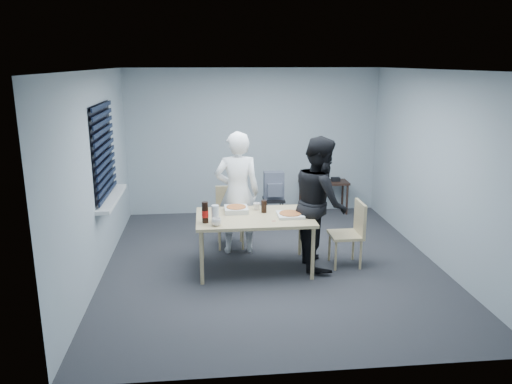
{
  "coord_description": "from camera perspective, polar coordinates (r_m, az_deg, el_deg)",
  "views": [
    {
      "loc": [
        -0.88,
        -6.35,
        2.7
      ],
      "look_at": [
        -0.21,
        0.1,
        1.0
      ],
      "focal_mm": 35.0,
      "sensor_mm": 36.0,
      "label": 1
    }
  ],
  "objects": [
    {
      "name": "mug_a",
      "position": [
        6.17,
        -4.55,
        -3.42
      ],
      "size": [
        0.17,
        0.17,
        0.1
      ],
      "primitive_type": "imported",
      "rotation": [
        0.0,
        0.0,
        0.52
      ],
      "color": "white",
      "rests_on": "dining_table"
    },
    {
      "name": "stool",
      "position": [
        8.36,
        2.03,
        -1.48
      ],
      "size": [
        0.35,
        0.35,
        0.48
      ],
      "color": "black",
      "rests_on": "ground"
    },
    {
      "name": "mug_b",
      "position": [
        6.81,
        0.09,
        -1.64
      ],
      "size": [
        0.1,
        0.1,
        0.09
      ],
      "primitive_type": "imported",
      "color": "white",
      "rests_on": "dining_table"
    },
    {
      "name": "plastic_cups",
      "position": [
        6.28,
        -4.68,
        -2.51
      ],
      "size": [
        0.12,
        0.12,
        0.22
      ],
      "primitive_type": "cylinder",
      "rotation": [
        0.0,
        0.0,
        -0.35
      ],
      "color": "silver",
      "rests_on": "dining_table"
    },
    {
      "name": "chair_right",
      "position": [
        6.86,
        10.91,
        -4.19
      ],
      "size": [
        0.42,
        0.42,
        0.89
      ],
      "color": "tan",
      "rests_on": "ground"
    },
    {
      "name": "dining_table",
      "position": [
        6.56,
        -0.18,
        -3.26
      ],
      "size": [
        1.52,
        0.96,
        0.74
      ],
      "color": "tan",
      "rests_on": "ground"
    },
    {
      "name": "soda_bottle",
      "position": [
        6.27,
        -5.84,
        -2.38
      ],
      "size": [
        0.08,
        0.08,
        0.27
      ],
      "rotation": [
        0.0,
        0.0,
        0.24
      ],
      "color": "black",
      "rests_on": "dining_table"
    },
    {
      "name": "room",
      "position": [
        6.99,
        -16.75,
        3.69
      ],
      "size": [
        5.0,
        5.0,
        5.0
      ],
      "color": "#2B2B30",
      "rests_on": "ground"
    },
    {
      "name": "person_white",
      "position": [
        7.11,
        -2.14,
        -0.12
      ],
      "size": [
        0.65,
        0.42,
        1.77
      ],
      "primitive_type": "imported",
      "rotation": [
        0.0,
        0.0,
        3.14
      ],
      "color": "white",
      "rests_on": "ground"
    },
    {
      "name": "pizza_box_a",
      "position": [
        6.71,
        -2.28,
        -1.98
      ],
      "size": [
        0.31,
        0.31,
        0.08
      ],
      "rotation": [
        0.0,
        0.0,
        0.42
      ],
      "color": "silver",
      "rests_on": "dining_table"
    },
    {
      "name": "rubber_band",
      "position": [
        6.34,
        2.06,
        -3.34
      ],
      "size": [
        0.06,
        0.06,
        0.0
      ],
      "primitive_type": "torus",
      "rotation": [
        0.0,
        0.0,
        -0.29
      ],
      "color": "red",
      "rests_on": "dining_table"
    },
    {
      "name": "papers",
      "position": [
        9.12,
        6.82,
        1.22
      ],
      "size": [
        0.29,
        0.34,
        0.0
      ],
      "primitive_type": "cube",
      "rotation": [
        0.0,
        0.0,
        0.32
      ],
      "color": "white",
      "rests_on": "side_table"
    },
    {
      "name": "person_black",
      "position": [
        6.68,
        7.33,
        -1.19
      ],
      "size": [
        0.47,
        0.86,
        1.77
      ],
      "primitive_type": "imported",
      "rotation": [
        0.0,
        0.0,
        1.57
      ],
      "color": "black",
      "rests_on": "ground"
    },
    {
      "name": "black_box",
      "position": [
        9.2,
        9.08,
        1.45
      ],
      "size": [
        0.16,
        0.12,
        0.07
      ],
      "primitive_type": "cube",
      "rotation": [
        0.0,
        0.0,
        0.05
      ],
      "color": "black",
      "rests_on": "side_table"
    },
    {
      "name": "cola_glass",
      "position": [
        6.67,
        0.91,
        -1.66
      ],
      "size": [
        0.08,
        0.08,
        0.17
      ],
      "primitive_type": "cylinder",
      "rotation": [
        0.0,
        0.0,
        -0.04
      ],
      "color": "black",
      "rests_on": "dining_table"
    },
    {
      "name": "chair_far",
      "position": [
        7.51,
        -2.98,
        -2.27
      ],
      "size": [
        0.42,
        0.42,
        0.89
      ],
      "color": "tan",
      "rests_on": "ground"
    },
    {
      "name": "backpack",
      "position": [
        8.26,
        2.06,
        0.72
      ],
      "size": [
        0.33,
        0.24,
        0.46
      ],
      "rotation": [
        0.0,
        0.0,
        -0.35
      ],
      "color": "slate",
      "rests_on": "stool"
    },
    {
      "name": "pizza_box_b",
      "position": [
        6.54,
        3.93,
        -2.59
      ],
      "size": [
        0.34,
        0.34,
        0.05
      ],
      "rotation": [
        0.0,
        0.0,
        0.18
      ],
      "color": "silver",
      "rests_on": "dining_table"
    },
    {
      "name": "side_table",
      "position": [
        9.16,
        7.75,
        0.71
      ],
      "size": [
        0.88,
        0.39,
        0.59
      ],
      "color": "#331E18",
      "rests_on": "ground"
    }
  ]
}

